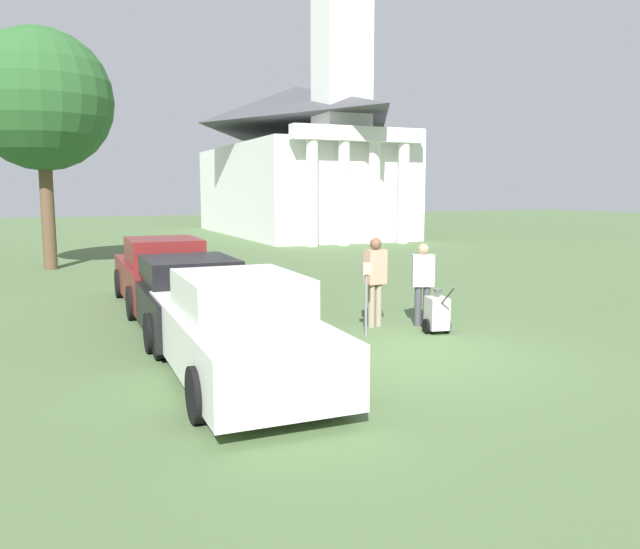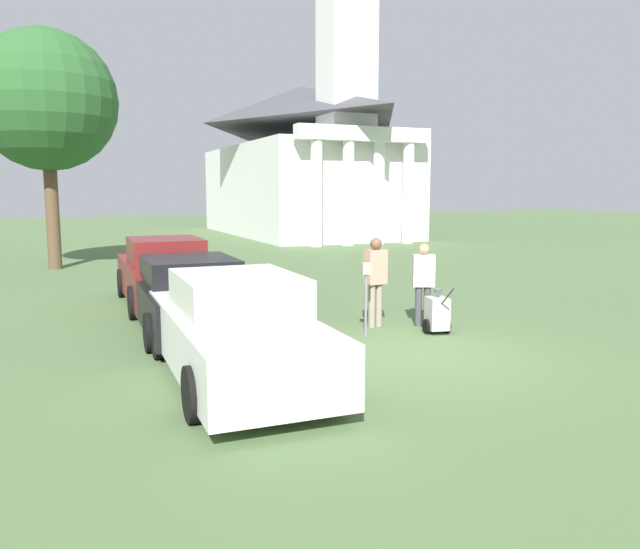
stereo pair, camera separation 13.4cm
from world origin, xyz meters
name	(u,v)px [view 2 (the right image)]	position (x,y,z in m)	size (l,w,h in m)	color
ground_plane	(408,355)	(0.00, 0.00, 0.00)	(120.00, 120.00, 0.00)	#4C663D
parked_car_white	(235,331)	(-2.93, -0.18, 0.70)	(1.96, 4.81, 1.53)	silver
parked_car_black	(189,296)	(-2.93, 3.27, 0.66)	(2.03, 4.86, 1.42)	black
parked_car_maroon	(165,274)	(-2.93, 6.12, 0.73)	(1.97, 4.80, 1.58)	maroon
parking_meter	(366,285)	(-0.03, 1.48, 0.95)	(0.18, 0.09, 1.37)	slate
person_worker	(376,276)	(0.50, 2.11, 1.01)	(0.45, 0.28, 1.76)	gray
person_supervisor	(423,280)	(1.40, 1.81, 0.93)	(0.47, 0.36, 1.64)	#3F3F47
equipment_cart	(437,313)	(1.31, 1.15, 0.39)	(0.52, 1.00, 1.00)	#B2B2AD
church	(305,150)	(8.69, 26.95, 5.11)	(8.51, 17.08, 22.25)	white
shade_tree	(46,101)	(-5.36, 14.51, 5.61)	(4.64, 4.64, 7.96)	brown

